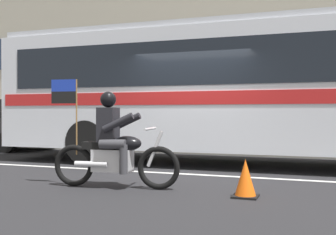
# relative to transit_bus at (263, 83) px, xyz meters

# --- Properties ---
(ground_plane) EXTENTS (60.00, 60.00, 0.00)m
(ground_plane) POSITION_rel_transit_bus_xyz_m (-1.34, -1.19, -1.88)
(ground_plane) COLOR black
(sidewalk_curb) EXTENTS (28.00, 3.80, 0.15)m
(sidewalk_curb) POSITION_rel_transit_bus_xyz_m (-1.34, 3.91, -1.81)
(sidewalk_curb) COLOR gray
(sidewalk_curb) RESTS_ON ground_plane
(lane_center_stripe) EXTENTS (26.60, 0.14, 0.01)m
(lane_center_stripe) POSITION_rel_transit_bus_xyz_m (-1.34, -1.79, -1.88)
(lane_center_stripe) COLOR silver
(lane_center_stripe) RESTS_ON ground_plane
(transit_bus) EXTENTS (12.54, 2.69, 3.22)m
(transit_bus) POSITION_rel_transit_bus_xyz_m (0.00, 0.00, 0.00)
(transit_bus) COLOR silver
(transit_bus) RESTS_ON ground_plane
(motorcycle_with_rider) EXTENTS (2.18, 0.69, 1.78)m
(motorcycle_with_rider) POSITION_rel_transit_bus_xyz_m (-1.92, -3.62, -1.22)
(motorcycle_with_rider) COLOR black
(motorcycle_with_rider) RESTS_ON ground_plane
(fire_hydrant) EXTENTS (0.22, 0.30, 0.75)m
(fire_hydrant) POSITION_rel_transit_bus_xyz_m (-1.39, 2.59, -1.37)
(fire_hydrant) COLOR #4C8C3F
(fire_hydrant) RESTS_ON sidewalk_curb
(traffic_cone) EXTENTS (0.36, 0.36, 0.55)m
(traffic_cone) POSITION_rel_transit_bus_xyz_m (0.23, -3.66, -1.63)
(traffic_cone) COLOR #EA590F
(traffic_cone) RESTS_ON ground_plane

